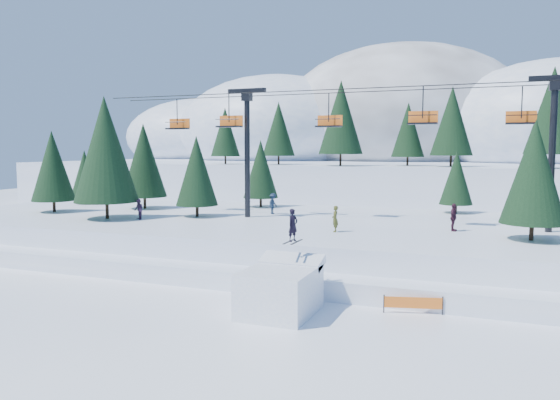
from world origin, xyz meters
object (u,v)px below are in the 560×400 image
(jump_kicker, at_px, (281,289))
(banner_far, at_px, (537,307))
(banner_near, at_px, (413,303))
(chairlift, at_px, (381,131))

(jump_kicker, relative_size, banner_far, 1.75)
(banner_far, bearing_deg, banner_near, -164.91)
(banner_near, bearing_deg, chairlift, 107.72)
(jump_kicker, bearing_deg, banner_near, 20.08)
(chairlift, bearing_deg, banner_far, -50.44)
(chairlift, relative_size, banner_far, 16.12)
(jump_kicker, xyz_separation_m, banner_near, (6.07, 2.22, -0.67))
(chairlift, bearing_deg, jump_kicker, -96.43)
(banner_near, height_order, banner_far, same)
(jump_kicker, distance_m, banner_far, 12.24)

